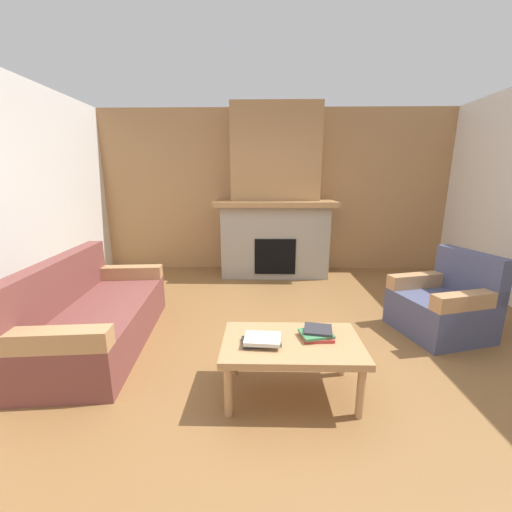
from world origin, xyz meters
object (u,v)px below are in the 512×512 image
(coffee_table, at_px, (292,348))
(fireplace, at_px, (275,204))
(couch, at_px, (94,316))
(armchair, at_px, (444,306))

(coffee_table, bearing_deg, fireplace, 90.29)
(fireplace, xyz_separation_m, couch, (-1.82, -2.43, -0.88))
(couch, distance_m, coffee_table, 1.97)
(armchair, relative_size, coffee_table, 0.93)
(fireplace, height_order, armchair, fireplace)
(fireplace, height_order, couch, fireplace)
(armchair, xyz_separation_m, coffee_table, (-1.66, -1.01, 0.08))
(armchair, height_order, coffee_table, armchair)
(fireplace, height_order, coffee_table, fireplace)
(coffee_table, bearing_deg, couch, 159.06)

